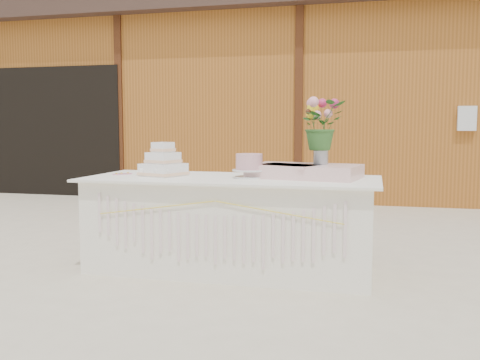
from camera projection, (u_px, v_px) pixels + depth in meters
name	position (u px, v px, depth m)	size (l,w,h in m)	color
ground	(231.00, 269.00, 4.46)	(80.00, 80.00, 0.00)	beige
barn	(313.00, 100.00, 10.08)	(12.60, 4.60, 3.30)	#9F5C21
cake_table	(231.00, 224.00, 4.41)	(2.40, 1.00, 0.77)	white
wedding_cake	(163.00, 164.00, 4.53)	(0.41, 0.41, 0.28)	white
pink_cake_stand	(249.00, 165.00, 4.31)	(0.27, 0.27, 0.20)	white
satin_runner	(305.00, 171.00, 4.34)	(0.87, 0.50, 0.11)	#FFCECD
flower_vase	(321.00, 154.00, 4.34)	(0.12, 0.12, 0.16)	#B6B6BB
bouquet	(321.00, 119.00, 4.32)	(0.36, 0.31, 0.40)	#306126
loose_flowers	(126.00, 173.00, 4.72)	(0.14, 0.35, 0.02)	pink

